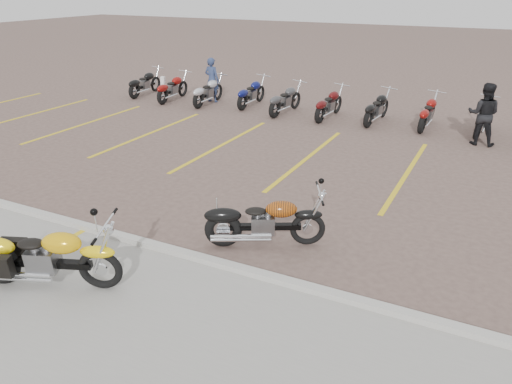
# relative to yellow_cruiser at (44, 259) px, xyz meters

# --- Properties ---
(ground) EXTENTS (100.00, 100.00, 0.00)m
(ground) POSITION_rel_yellow_cruiser_xyz_m (1.41, 3.73, -0.50)
(ground) COLOR #715A50
(ground) RESTS_ON ground
(concrete_apron) EXTENTS (60.00, 5.00, 0.01)m
(concrete_apron) POSITION_rel_yellow_cruiser_xyz_m (1.41, -0.77, -0.49)
(concrete_apron) COLOR #9E9B93
(concrete_apron) RESTS_ON ground
(curb) EXTENTS (60.00, 0.18, 0.12)m
(curb) POSITION_rel_yellow_cruiser_xyz_m (1.41, 1.73, -0.44)
(curb) COLOR #ADAAA3
(curb) RESTS_ON ground
(parking_stripes) EXTENTS (38.00, 5.50, 0.01)m
(parking_stripes) POSITION_rel_yellow_cruiser_xyz_m (1.41, 7.73, -0.49)
(parking_stripes) COLOR gold
(parking_stripes) RESTS_ON ground
(yellow_cruiser) EXTENTS (2.32, 1.02, 1.00)m
(yellow_cruiser) POSITION_rel_yellow_cruiser_xyz_m (0.00, 0.00, 0.00)
(yellow_cruiser) COLOR black
(yellow_cruiser) RESTS_ON ground
(flame_cruiser) EXTENTS (2.01, 1.16, 0.91)m
(flame_cruiser) POSITION_rel_yellow_cruiser_xyz_m (2.48, 2.73, -0.05)
(flame_cruiser) COLOR black
(flame_cruiser) RESTS_ON ground
(person_a) EXTENTS (0.66, 0.46, 1.75)m
(person_a) POSITION_rel_yellow_cruiser_xyz_m (-4.57, 12.52, 0.38)
(person_a) COLOR navy
(person_a) RESTS_ON ground
(person_b) EXTENTS (0.90, 0.71, 1.83)m
(person_b) POSITION_rel_yellow_cruiser_xyz_m (5.52, 11.22, 0.42)
(person_b) COLOR black
(person_b) RESTS_ON ground
(bollard) EXTENTS (0.18, 0.18, 1.00)m
(bollard) POSITION_rel_yellow_cruiser_xyz_m (-6.33, 11.65, 0.00)
(bollard) COLOR white
(bollard) RESTS_ON ground
(bg_bike_row) EXTENTS (18.86, 2.02, 1.10)m
(bg_bike_row) POSITION_rel_yellow_cruiser_xyz_m (1.30, 12.22, 0.05)
(bg_bike_row) COLOR black
(bg_bike_row) RESTS_ON ground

